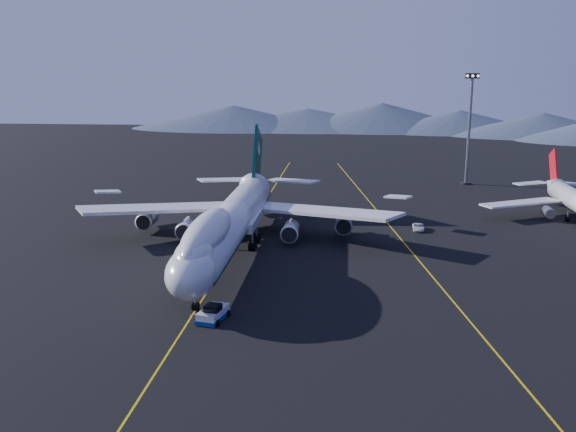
# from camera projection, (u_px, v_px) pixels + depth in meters

# --- Properties ---
(ground) EXTENTS (500.00, 500.00, 0.00)m
(ground) POSITION_uv_depth(u_px,v_px,m) (232.00, 253.00, 109.96)
(ground) COLOR black
(ground) RESTS_ON ground
(taxiway_line_main) EXTENTS (0.25, 220.00, 0.01)m
(taxiway_line_main) POSITION_uv_depth(u_px,v_px,m) (232.00, 253.00, 109.96)
(taxiway_line_main) COLOR #C7A50B
(taxiway_line_main) RESTS_ON ground
(taxiway_line_side) EXTENTS (28.08, 198.09, 0.01)m
(taxiway_line_side) POSITION_uv_depth(u_px,v_px,m) (404.00, 242.00, 116.93)
(taxiway_line_side) COLOR #C7A50B
(taxiway_line_side) RESTS_ON ground
(boeing_747) EXTENTS (59.62, 72.43, 19.37)m
(boeing_747) POSITION_uv_depth(u_px,v_px,m) (231.00, 220.00, 108.69)
(boeing_747) COLOR silver
(boeing_747) RESTS_ON ground
(pushback_tug) EXTENTS (3.86, 5.68, 2.28)m
(pushback_tug) POSITION_uv_depth(u_px,v_px,m) (213.00, 314.00, 80.78)
(pushback_tug) COLOR silver
(pushback_tug) RESTS_ON ground
(service_van) EXTENTS (2.42, 4.82, 1.31)m
(service_van) POSITION_uv_depth(u_px,v_px,m) (418.00, 227.00, 125.46)
(service_van) COLOR silver
(service_van) RESTS_ON ground
(floodlight_mast) EXTENTS (3.67, 2.76, 29.74)m
(floodlight_mast) POSITION_uv_depth(u_px,v_px,m) (469.00, 129.00, 172.48)
(floodlight_mast) COLOR black
(floodlight_mast) RESTS_ON ground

